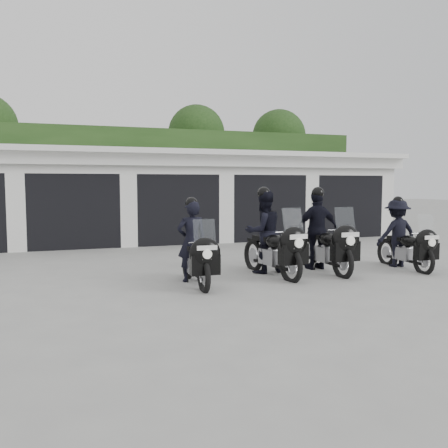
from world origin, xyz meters
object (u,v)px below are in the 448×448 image
object	(u,v)px
police_bike_b	(268,236)
police_bike_d	(401,236)
police_bike_a	(195,249)
police_bike_c	(321,234)

from	to	relation	value
police_bike_b	police_bike_d	size ratio (longest dim) A/B	1.13
police_bike_a	police_bike_b	distance (m)	1.79
police_bike_c	police_bike_a	bearing A→B (deg)	-171.04
police_bike_a	police_bike_b	world-z (taller)	police_bike_b
police_bike_d	police_bike_a	bearing A→B (deg)	-175.95
police_bike_b	police_bike_d	xyz separation A→B (m)	(3.19, -0.26, -0.09)
police_bike_a	police_bike_c	xyz separation A→B (m)	(3.02, 0.48, 0.13)
police_bike_b	police_bike_c	world-z (taller)	police_bike_b
police_bike_b	police_bike_d	bearing A→B (deg)	-12.42
police_bike_a	police_bike_b	xyz separation A→B (m)	(1.73, 0.46, 0.13)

